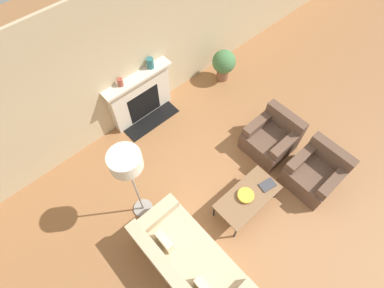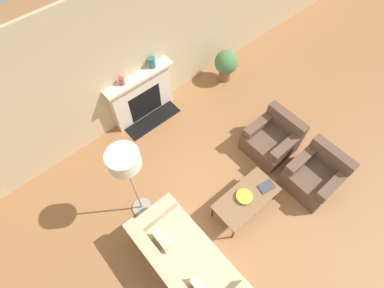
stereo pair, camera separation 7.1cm
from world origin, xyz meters
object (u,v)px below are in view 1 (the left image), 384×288
at_px(bowl, 246,195).
at_px(mantel_vase_center_left, 150,63).
at_px(armchair_far, 271,138).
at_px(book, 267,185).
at_px(fireplace, 141,97).
at_px(mantel_vase_left, 120,82).
at_px(potted_plant, 224,63).
at_px(floor_lamp, 127,166).
at_px(couch, 188,263).
at_px(coffee_table, 248,197).
at_px(armchair_near, 315,172).

height_order(bowl, mantel_vase_center_left, mantel_vase_center_left).
height_order(armchair_far, book, armchair_far).
bearing_deg(fireplace, mantel_vase_left, 177.59).
bearing_deg(potted_plant, floor_lamp, -158.31).
distance_m(couch, mantel_vase_center_left, 3.64).
bearing_deg(armchair_far, couch, -76.96).
xyz_separation_m(armchair_far, coffee_table, (-1.33, -0.55, 0.11)).
height_order(floor_lamp, mantel_vase_center_left, floor_lamp).
height_order(coffee_table, bowl, bowl).
xyz_separation_m(armchair_far, floor_lamp, (-2.73, 0.65, 1.33)).
bearing_deg(book, mantel_vase_center_left, 103.79).
bearing_deg(couch, mantel_vase_center_left, -30.02).
bearing_deg(potted_plant, bowl, -128.89).
distance_m(fireplace, book, 3.06).
bearing_deg(couch, armchair_near, -97.96).
height_order(couch, coffee_table, couch).
bearing_deg(mantel_vase_left, bowl, -82.89).
bearing_deg(mantel_vase_center_left, potted_plant, -13.24).
bearing_deg(mantel_vase_center_left, bowl, -96.58).
xyz_separation_m(fireplace, potted_plant, (2.05, -0.38, -0.08)).
distance_m(armchair_far, coffee_table, 1.44).
relative_size(mantel_vase_left, mantel_vase_center_left, 0.72).
relative_size(fireplace, book, 4.90).
height_order(armchair_far, bowl, armchair_far).
bearing_deg(bowl, armchair_near, -20.85).
distance_m(armchair_near, book, 1.02).
bearing_deg(potted_plant, book, -121.18).
bearing_deg(armchair_far, coffee_table, -67.60).
relative_size(floor_lamp, potted_plant, 2.43).
bearing_deg(mantel_vase_left, book, -75.24).
height_order(floor_lamp, potted_plant, floor_lamp).
bearing_deg(potted_plant, coffee_table, -128.08).
distance_m(coffee_table, bowl, 0.08).
xyz_separation_m(armchair_near, mantel_vase_left, (-1.72, 3.43, 0.90)).
distance_m(fireplace, mantel_vase_left, 0.74).
distance_m(armchair_near, floor_lamp, 3.47).
xyz_separation_m(bowl, floor_lamp, (-1.37, 1.17, 1.15)).
height_order(armchair_near, mantel_vase_center_left, mantel_vase_center_left).
bearing_deg(armchair_near, armchair_far, 180.00).
height_order(mantel_vase_left, mantel_vase_center_left, mantel_vase_center_left).
xyz_separation_m(couch, potted_plant, (3.45, 2.65, 0.18)).
relative_size(armchair_near, book, 2.88).
xyz_separation_m(bowl, mantel_vase_left, (-0.36, 2.92, 0.72)).
bearing_deg(fireplace, mantel_vase_center_left, 2.33).
distance_m(mantel_vase_center_left, potted_plant, 1.90).
relative_size(couch, floor_lamp, 1.03).
bearing_deg(coffee_table, armchair_near, -20.12).
distance_m(fireplace, floor_lamp, 2.45).
xyz_separation_m(book, potted_plant, (1.59, 2.64, 0.01)).
bearing_deg(floor_lamp, armchair_near, -31.73).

